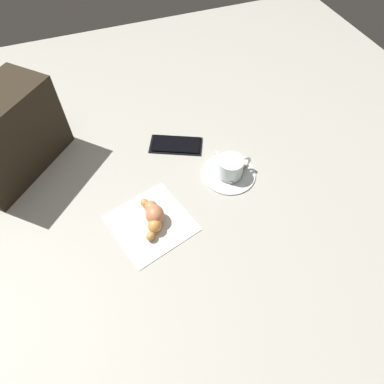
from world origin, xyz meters
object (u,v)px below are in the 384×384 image
(sugar_packet, at_px, (236,162))
(napkin, at_px, (151,223))
(espresso_cup, at_px, (231,167))
(cell_phone, at_px, (176,145))
(laptop_bag, at_px, (6,137))
(croissant, at_px, (153,216))
(saucer, at_px, (229,173))
(teaspoon, at_px, (227,172))

(sugar_packet, bearing_deg, napkin, 68.47)
(espresso_cup, relative_size, napkin, 0.53)
(espresso_cup, relative_size, cell_phone, 0.57)
(laptop_bag, bearing_deg, croissant, 88.95)
(saucer, xyz_separation_m, cell_phone, (-0.10, 0.15, 0.00))
(sugar_packet, relative_size, laptop_bag, 0.22)
(saucer, bearing_deg, croissant, -162.82)
(napkin, bearing_deg, teaspoon, 17.75)
(espresso_cup, relative_size, teaspoon, 0.78)
(croissant, bearing_deg, espresso_cup, 16.21)
(teaspoon, bearing_deg, sugar_packet, 35.27)
(sugar_packet, xyz_separation_m, laptop_bag, (-0.54, 0.20, 0.09))
(espresso_cup, height_order, croissant, espresso_cup)
(napkin, height_order, laptop_bag, laptop_bag)
(sugar_packet, distance_m, napkin, 0.29)
(espresso_cup, xyz_separation_m, cell_phone, (-0.10, 0.15, -0.03))
(teaspoon, height_order, cell_phone, teaspoon)
(teaspoon, relative_size, cell_phone, 0.73)
(espresso_cup, height_order, napkin, espresso_cup)
(sugar_packet, distance_m, cell_phone, 0.18)
(sugar_packet, relative_size, napkin, 0.35)
(saucer, height_order, laptop_bag, laptop_bag)
(espresso_cup, xyz_separation_m, napkin, (-0.24, -0.07, -0.03))
(saucer, height_order, cell_phone, same)
(napkin, height_order, croissant, croissant)
(napkin, bearing_deg, saucer, 17.58)
(saucer, distance_m, laptop_bag, 0.57)
(saucer, height_order, croissant, croissant)
(teaspoon, height_order, sugar_packet, teaspoon)
(cell_phone, bearing_deg, laptop_bag, 169.52)
(saucer, relative_size, sugar_packet, 2.33)
(napkin, relative_size, cell_phone, 1.06)
(espresso_cup, height_order, cell_phone, espresso_cup)
(croissant, height_order, laptop_bag, laptop_bag)
(croissant, relative_size, cell_phone, 0.76)
(espresso_cup, bearing_deg, napkin, -163.35)
(teaspoon, xyz_separation_m, napkin, (-0.23, -0.07, -0.01))
(napkin, distance_m, croissant, 0.02)
(napkin, bearing_deg, cell_phone, 58.21)
(napkin, relative_size, croissant, 1.40)
(saucer, bearing_deg, napkin, -162.42)
(napkin, height_order, cell_phone, cell_phone)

